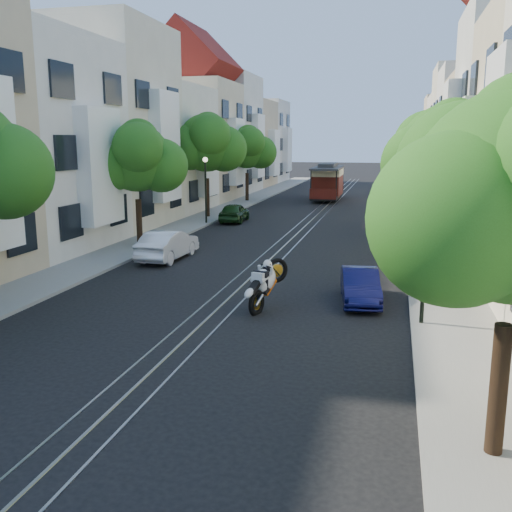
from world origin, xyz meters
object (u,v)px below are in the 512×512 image
Objects in this scene: parked_car_e_far at (396,218)px; cable_car at (328,180)px; tree_e_c at (432,154)px; parked_car_e_mid at (360,286)px; lamp_east at (427,230)px; sportbike_rider at (265,282)px; parked_car_w_mid at (168,245)px; parked_car_w_far at (234,212)px; tree_e_b at (451,157)px; tree_w_b at (138,159)px; tree_e_d at (423,147)px; tree_w_d at (248,149)px; lamp_west at (206,180)px; tree_w_c at (207,144)px.

cable_car is at bearing 110.84° from parked_car_e_far.
parked_car_e_mid is at bearing -101.70° from tree_e_c.
tree_e_c reaches higher than parked_car_e_far.
lamp_east is 1.97× the size of sportbike_rider.
parked_car_w_far is at bearing -85.99° from parked_car_w_mid.
tree_e_b is at bearing -76.23° from cable_car.
tree_e_b is at bearing -90.00° from tree_e_c.
tree_e_b reaches higher than parked_car_w_mid.
tree_w_b is 5.33m from parked_car_w_mid.
parked_car_e_mid is at bearing -96.58° from tree_e_d.
tree_e_d is at bearing 90.00° from tree_e_b.
tree_w_d is at bearing 90.00° from tree_w_b.
parked_car_e_far is (1.18, 17.51, 0.01)m from parked_car_e_mid.
tree_w_c is at bearing 105.75° from lamp_west.
parked_car_w_far is (-10.45, -0.10, 0.06)m from parked_car_e_far.
tree_e_c is 15.60m from tree_w_b.
tree_e_b is 15.25m from tree_w_b.
tree_e_d is at bearing -151.35° from parked_car_w_far.
lamp_east is (-0.96, -4.98, -1.89)m from tree_e_b.
tree_w_d is 1.92× the size of parked_car_e_mid.
parked_car_w_far is at bearing 76.72° from tree_w_b.
tree_e_b is 22.00m from tree_e_d.
tree_w_b is 1.51× the size of lamp_west.
lamp_west reaches higher than parked_car_e_far.
tree_e_b is 1.03× the size of tree_e_c.
lamp_west is 18.25m from cable_car.
tree_w_b is 16.81m from lamp_east.
tree_e_b is at bearing 171.58° from parked_car_w_mid.
lamp_east is at bearing -67.20° from tree_w_d.
tree_e_b is at bearing -48.01° from tree_w_c.
lamp_east is at bearing -93.44° from tree_e_c.
tree_e_b is 30.60m from tree_w_d.
tree_e_c and tree_w_d have the same top height.
parked_car_w_far is (-12.13, 3.60, -3.97)m from tree_e_c.
tree_e_b is at bearing -90.00° from tree_e_d.
parked_car_e_far is at bearing 93.55° from sportbike_rider.
tree_e_c is at bearing 70.61° from parked_car_e_mid.
tree_e_b reaches higher than sportbike_rider.
tree_e_b is at bearing 127.00° from parked_car_w_far.
lamp_west is 11.14m from parked_car_w_mid.
tree_w_b reaches higher than lamp_east.
tree_w_d reaches higher than lamp_east.
parked_car_w_far reaches higher than parked_car_e_mid.
lamp_east is 1.23× the size of parked_car_e_mid.
parked_car_w_far reaches higher than parked_car_e_far.
tree_w_b is 1.52× the size of parked_car_e_far.
tree_w_c reaches higher than parked_car_w_far.
lamp_west is 1.02× the size of parked_car_w_mid.
parked_car_w_far is at bearing 129.72° from tree_e_b.
tree_e_c is 1.57× the size of lamp_west.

